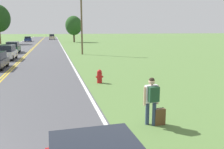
% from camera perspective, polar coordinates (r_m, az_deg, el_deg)
% --- Properties ---
extents(hitchhiker_person, '(0.60, 0.43, 1.78)m').
position_cam_1_polar(hitchhiker_person, '(8.66, 9.55, -5.26)').
color(hitchhiker_person, navy).
rests_on(hitchhiker_person, ground).
extents(suitcase, '(0.42, 0.17, 0.66)m').
position_cam_1_polar(suitcase, '(8.99, 11.43, -9.98)').
color(suitcase, brown).
rests_on(suitcase, ground).
extents(fire_hydrant, '(0.49, 0.33, 0.89)m').
position_cam_1_polar(fire_hydrant, '(15.56, -3.03, -0.40)').
color(fire_hydrant, red).
rests_on(fire_hydrant, ground).
extents(utility_pole_midground, '(1.80, 0.24, 9.75)m').
position_cam_1_polar(utility_pole_midground, '(33.91, -7.35, 13.32)').
color(utility_pole_midground, brown).
rests_on(utility_pole_midground, ground).
extents(tree_behind_sign, '(4.58, 4.58, 7.23)m').
position_cam_1_polar(tree_behind_sign, '(67.79, -9.20, 11.55)').
color(tree_behind_sign, '#473828').
rests_on(tree_behind_sign, ground).
extents(car_white_suv_mid_far, '(1.84, 4.16, 1.70)m').
position_cam_1_polar(car_white_suv_mid_far, '(30.21, -23.98, 4.96)').
color(car_white_suv_mid_far, black).
rests_on(car_white_suv_mid_far, ground).
extents(car_dark_green_sedan_receding, '(1.89, 4.69, 1.68)m').
position_cam_1_polar(car_dark_green_sedan_receding, '(38.96, -22.71, 6.09)').
color(car_dark_green_sedan_receding, black).
rests_on(car_dark_green_sedan_receding, ground).
extents(car_dark_blue_hatchback_distant, '(1.99, 3.65, 1.53)m').
position_cam_1_polar(car_dark_blue_hatchback_distant, '(74.24, -19.57, 8.08)').
color(car_dark_blue_hatchback_distant, black).
rests_on(car_dark_blue_hatchback_distant, ground).
extents(car_champagne_suv_horizon, '(2.01, 4.39, 1.90)m').
position_cam_1_polar(car_champagne_suv_horizon, '(88.65, -14.24, 8.82)').
color(car_champagne_suv_horizon, black).
rests_on(car_champagne_suv_horizon, ground).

